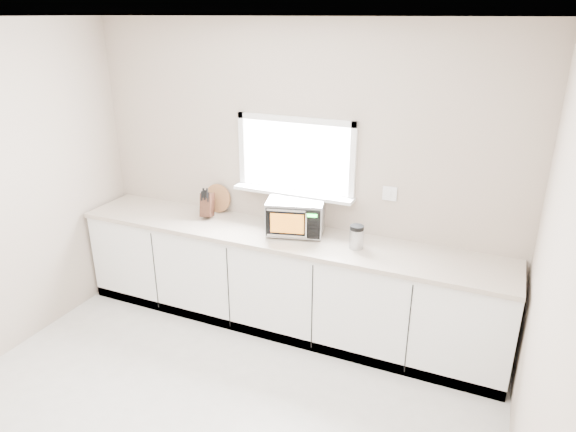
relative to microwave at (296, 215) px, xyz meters
The scene contains 7 objects.
back_wall 0.37m from the microwave, 112.36° to the left, with size 4.00×0.17×2.70m.
cabinets 0.65m from the microwave, 141.38° to the right, with size 3.92×0.60×0.88m, color white.
countertop 0.22m from the microwave, 137.78° to the right, with size 3.92×0.64×0.04m, color #B8AB98.
microwave is the anchor object (origin of this frame).
knife_block 0.91m from the microwave, behind, with size 0.15×0.23×0.30m.
cutting_board 0.91m from the microwave, 169.43° to the left, with size 0.28×0.28×0.02m, color #A76940.
coffee_grinder 0.59m from the microwave, ahead, with size 0.14×0.14×0.20m.
Camera 1 is at (1.70, -2.05, 2.72)m, focal length 32.00 mm.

